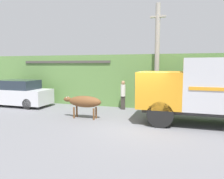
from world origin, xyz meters
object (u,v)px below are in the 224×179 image
brown_cow (84,102)px  parked_suv (18,94)px  utility_pole (157,57)px  pedestrian_on_hill (123,93)px  cargo_truck (218,88)px

brown_cow → parked_suv: bearing=157.4°
utility_pole → pedestrian_on_hill: bearing=-173.3°
brown_cow → utility_pole: utility_pole is taller
pedestrian_on_hill → parked_suv: bearing=1.1°
cargo_truck → pedestrian_on_hill: bearing=156.0°
parked_suv → pedestrian_on_hill: (6.98, 0.99, 0.17)m
parked_suv → cargo_truck: bearing=-7.0°
cargo_truck → parked_suv: bearing=174.5°
pedestrian_on_hill → cargo_truck: bearing=148.5°
pedestrian_on_hill → utility_pole: (1.98, 0.23, 2.21)m
brown_cow → pedestrian_on_hill: 3.08m
cargo_truck → brown_cow: size_ratio=3.19×
parked_suv → utility_pole: bearing=6.7°
pedestrian_on_hill → utility_pole: size_ratio=0.28×
brown_cow → pedestrian_on_hill: pedestrian_on_hill is taller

